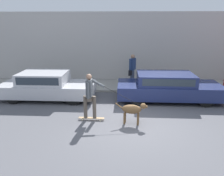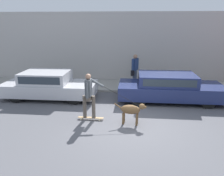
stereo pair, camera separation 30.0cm
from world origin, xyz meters
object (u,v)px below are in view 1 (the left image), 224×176
Objects in this scene: pedestrian_with_bag at (132,68)px; skateboarder at (90,94)px; dog at (133,110)px; parked_car_0 at (47,86)px; parked_car_1 at (168,87)px.

skateboarder is at bearing 96.70° from pedestrian_with_bag.
pedestrian_with_bag is (0.22, 4.61, 0.52)m from dog.
parked_car_0 is 3.89× the size of dog.
parked_car_1 is (5.43, 0.00, 0.01)m from parked_car_0.
parked_car_1 is 2.59m from pedestrian_with_bag.
pedestrian_with_bag reaches higher than parked_car_1.
skateboarder reaches higher than parked_car_0.
skateboarder is at bearing -44.09° from parked_car_0.
pedestrian_with_bag is (-1.47, 2.09, 0.42)m from parked_car_1.
pedestrian_with_bag is (1.69, 4.38, 0.07)m from skateboarder.
parked_car_0 is 3.24m from skateboarder.
skateboarder is 4.69m from pedestrian_with_bag.
parked_car_0 is at bearing 154.97° from dog.
dog is 4.64m from pedestrian_with_bag.
skateboarder is (-3.16, -2.28, 0.36)m from parked_car_1.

